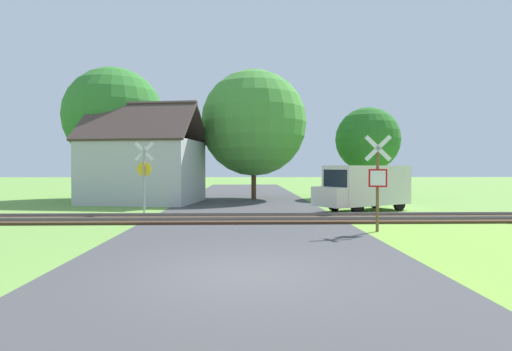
{
  "coord_description": "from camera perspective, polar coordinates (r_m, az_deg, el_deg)",
  "views": [
    {
      "loc": [
        0.04,
        -8.01,
        2.15
      ],
      "look_at": [
        0.5,
        9.21,
        1.8
      ],
      "focal_mm": 28.0,
      "sensor_mm": 36.0,
      "label": 1
    }
  ],
  "objects": [
    {
      "name": "tree_center",
      "position": [
        27.14,
        -0.33,
        7.48
      ],
      "size": [
        7.11,
        7.11,
        8.69
      ],
      "color": "#513823",
      "rests_on": "ground"
    },
    {
      "name": "ground_plane",
      "position": [
        8.29,
        -1.82,
        -13.86
      ],
      "size": [
        160.0,
        160.0,
        0.0
      ],
      "primitive_type": "plane",
      "color": "#6B9942"
    },
    {
      "name": "road_asphalt",
      "position": [
        10.24,
        -1.76,
        -10.94
      ],
      "size": [
        8.02,
        80.0,
        0.01
      ],
      "primitive_type": "cube",
      "color": "#424244",
      "rests_on": "ground"
    },
    {
      "name": "rail_track",
      "position": [
        16.35,
        -1.67,
        -6.19
      ],
      "size": [
        60.0,
        2.6,
        0.22
      ],
      "color": "#422D1E",
      "rests_on": "ground"
    },
    {
      "name": "house",
      "position": [
        25.29,
        -15.67,
        0.95
      ],
      "size": [
        7.41,
        6.5,
        6.16
      ],
      "rotation": [
        0.0,
        0.0,
        -0.15
      ],
      "color": "#B7B7BC",
      "rests_on": "ground"
    },
    {
      "name": "tree_left",
      "position": [
        28.93,
        -19.6,
        7.85
      ],
      "size": [
        6.64,
        6.64,
        8.88
      ],
      "color": "#513823",
      "rests_on": "ground"
    },
    {
      "name": "tree_right",
      "position": [
        29.48,
        15.67,
        4.96
      ],
      "size": [
        4.53,
        4.53,
        6.41
      ],
      "color": "#513823",
      "rests_on": "ground"
    },
    {
      "name": "crossing_sign_far",
      "position": [
        18.8,
        -15.7,
        0.53
      ],
      "size": [
        0.88,
        0.13,
        3.31
      ],
      "rotation": [
        0.0,
        0.0,
        0.02
      ],
      "color": "#9E9EA5",
      "rests_on": "ground"
    },
    {
      "name": "mail_truck",
      "position": [
        20.28,
        15.24,
        -1.45
      ],
      "size": [
        5.18,
        4.02,
        2.24
      ],
      "rotation": [
        0.0,
        0.0,
        2.09
      ],
      "color": "silver",
      "rests_on": "ground"
    },
    {
      "name": "stop_sign_near",
      "position": [
        13.86,
        16.99,
        -0.39
      ],
      "size": [
        0.87,
        0.21,
        3.22
      ],
      "rotation": [
        0.0,
        0.0,
        2.97
      ],
      "color": "brown",
      "rests_on": "ground"
    }
  ]
}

